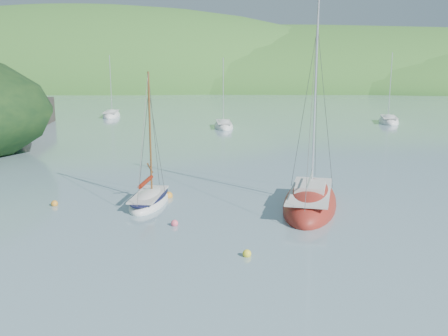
{
  "coord_description": "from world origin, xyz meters",
  "views": [
    {
      "loc": [
        1.76,
        -20.27,
        8.27
      ],
      "look_at": [
        0.3,
        8.0,
        2.33
      ],
      "focal_mm": 40.0,
      "sensor_mm": 36.0,
      "label": 1
    }
  ],
  "objects_px": {
    "daysailer_white": "(149,200)",
    "distant_sloop_b": "(389,121)",
    "distant_sloop_a": "(224,126)",
    "sloop_red": "(310,203)",
    "distant_sloop_c": "(111,116)"
  },
  "relations": [
    {
      "from": "sloop_red",
      "to": "distant_sloop_b",
      "type": "height_order",
      "value": "sloop_red"
    },
    {
      "from": "daysailer_white",
      "to": "sloop_red",
      "type": "bearing_deg",
      "value": 1.21
    },
    {
      "from": "distant_sloop_c",
      "to": "distant_sloop_a",
      "type": "bearing_deg",
      "value": -43.12
    },
    {
      "from": "daysailer_white",
      "to": "distant_sloop_a",
      "type": "distance_m",
      "value": 36.61
    },
    {
      "from": "distant_sloop_a",
      "to": "daysailer_white",
      "type": "bearing_deg",
      "value": -100.59
    },
    {
      "from": "sloop_red",
      "to": "distant_sloop_a",
      "type": "distance_m",
      "value": 37.54
    },
    {
      "from": "daysailer_white",
      "to": "distant_sloop_b",
      "type": "height_order",
      "value": "distant_sloop_b"
    },
    {
      "from": "daysailer_white",
      "to": "distant_sloop_a",
      "type": "height_order",
      "value": "distant_sloop_a"
    },
    {
      "from": "sloop_red",
      "to": "distant_sloop_c",
      "type": "height_order",
      "value": "sloop_red"
    },
    {
      "from": "daysailer_white",
      "to": "distant_sloop_b",
      "type": "distance_m",
      "value": 50.38
    },
    {
      "from": "daysailer_white",
      "to": "distant_sloop_c",
      "type": "height_order",
      "value": "distant_sloop_c"
    },
    {
      "from": "distant_sloop_a",
      "to": "distant_sloop_c",
      "type": "relative_size",
      "value": 0.94
    },
    {
      "from": "sloop_red",
      "to": "distant_sloop_b",
      "type": "bearing_deg",
      "value": 80.25
    },
    {
      "from": "distant_sloop_b",
      "to": "distant_sloop_c",
      "type": "bearing_deg",
      "value": -179.11
    },
    {
      "from": "distant_sloop_b",
      "to": "daysailer_white",
      "type": "bearing_deg",
      "value": -111.64
    }
  ]
}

